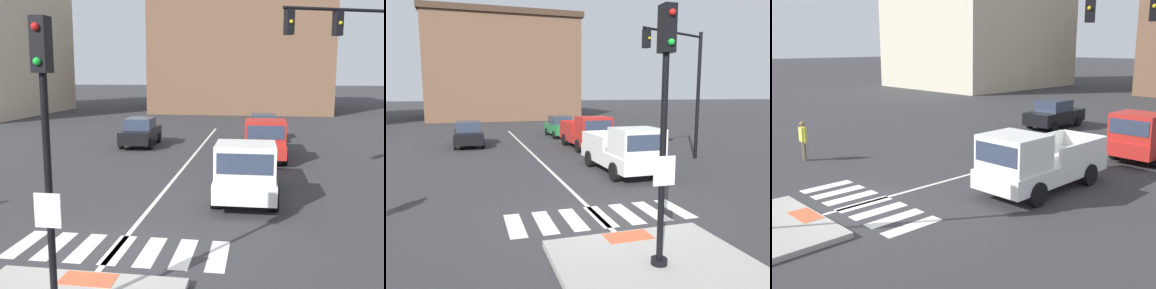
# 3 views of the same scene
# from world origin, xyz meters

# --- Properties ---
(ground_plane) EXTENTS (300.00, 300.00, 0.00)m
(ground_plane) POSITION_xyz_m (0.00, 0.00, 0.00)
(ground_plane) COLOR #333335
(traffic_island) EXTENTS (3.93, 3.53, 0.15)m
(traffic_island) POSITION_xyz_m (0.00, -3.06, 0.07)
(traffic_island) COLOR #A3A099
(traffic_island) RESTS_ON ground
(tactile_pad_front) EXTENTS (1.10, 0.60, 0.01)m
(tactile_pad_front) POSITION_xyz_m (0.00, -1.65, 0.15)
(tactile_pad_front) COLOR #DB5B38
(tactile_pad_front) RESTS_ON traffic_island
(signal_pole) EXTENTS (0.44, 0.38, 4.87)m
(signal_pole) POSITION_xyz_m (0.00, -3.07, 3.08)
(signal_pole) COLOR black
(signal_pole) RESTS_ON traffic_island
(crosswalk_stripe_a) EXTENTS (0.44, 1.80, 0.01)m
(crosswalk_stripe_a) POSITION_xyz_m (-2.40, 0.22, 0.00)
(crosswalk_stripe_a) COLOR silver
(crosswalk_stripe_a) RESTS_ON ground
(crosswalk_stripe_b) EXTENTS (0.44, 1.80, 0.01)m
(crosswalk_stripe_b) POSITION_xyz_m (-1.60, 0.22, 0.00)
(crosswalk_stripe_b) COLOR silver
(crosswalk_stripe_b) RESTS_ON ground
(crosswalk_stripe_c) EXTENTS (0.44, 1.80, 0.01)m
(crosswalk_stripe_c) POSITION_xyz_m (-0.80, 0.22, 0.00)
(crosswalk_stripe_c) COLOR silver
(crosswalk_stripe_c) RESTS_ON ground
(crosswalk_stripe_d) EXTENTS (0.44, 1.80, 0.01)m
(crosswalk_stripe_d) POSITION_xyz_m (0.00, 0.22, 0.00)
(crosswalk_stripe_d) COLOR silver
(crosswalk_stripe_d) RESTS_ON ground
(crosswalk_stripe_e) EXTENTS (0.44, 1.80, 0.01)m
(crosswalk_stripe_e) POSITION_xyz_m (0.80, 0.22, 0.00)
(crosswalk_stripe_e) COLOR silver
(crosswalk_stripe_e) RESTS_ON ground
(crosswalk_stripe_f) EXTENTS (0.44, 1.80, 0.01)m
(crosswalk_stripe_f) POSITION_xyz_m (1.60, 0.22, 0.00)
(crosswalk_stripe_f) COLOR silver
(crosswalk_stripe_f) RESTS_ON ground
(crosswalk_stripe_g) EXTENTS (0.44, 1.80, 0.01)m
(crosswalk_stripe_g) POSITION_xyz_m (2.40, 0.22, 0.00)
(crosswalk_stripe_g) COLOR silver
(crosswalk_stripe_g) RESTS_ON ground
(lane_centre_line) EXTENTS (0.14, 28.00, 0.01)m
(lane_centre_line) POSITION_xyz_m (-0.06, 10.00, 0.00)
(lane_centre_line) COLOR silver
(lane_centre_line) RESTS_ON ground
(traffic_light_mast) EXTENTS (4.19, 1.87, 6.52)m
(traffic_light_mast) POSITION_xyz_m (6.74, 6.71, 4.50)
(traffic_light_mast) COLOR black
(traffic_light_mast) RESTS_ON ground
(building_corner_left) EXTENTS (19.18, 19.56, 13.33)m
(building_corner_left) POSITION_xyz_m (1.03, 44.31, 6.69)
(building_corner_left) COLOR brown
(building_corner_left) RESTS_ON ground
(car_green_eastbound_distant) EXTENTS (1.89, 4.12, 1.64)m
(car_green_eastbound_distant) POSITION_xyz_m (3.48, 18.62, 0.81)
(car_green_eastbound_distant) COLOR #237A3D
(car_green_eastbound_distant) RESTS_ON ground
(car_black_westbound_distant) EXTENTS (1.98, 4.17, 1.64)m
(car_black_westbound_distant) POSITION_xyz_m (-3.56, 15.25, 0.81)
(car_black_westbound_distant) COLOR black
(car_black_westbound_distant) RESTS_ON ground
(pickup_truck_white_eastbound_mid) EXTENTS (2.10, 5.12, 2.08)m
(pickup_truck_white_eastbound_mid) POSITION_xyz_m (2.86, 4.96, 0.98)
(pickup_truck_white_eastbound_mid) COLOR white
(pickup_truck_white_eastbound_mid) RESTS_ON ground
(pickup_truck_red_eastbound_far) EXTENTS (2.12, 5.13, 2.08)m
(pickup_truck_red_eastbound_far) POSITION_xyz_m (3.51, 11.99, 0.98)
(pickup_truck_red_eastbound_far) COLOR red
(pickup_truck_red_eastbound_far) RESTS_ON ground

